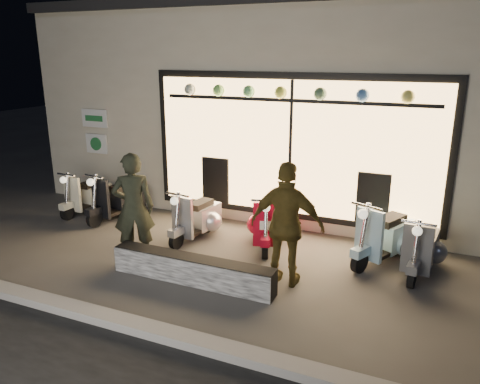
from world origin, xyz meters
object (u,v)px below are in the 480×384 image
(scooter_red, at_px, (267,222))
(man, at_px, (133,208))
(scooter_silver, at_px, (199,217))
(woman, at_px, (287,225))
(graffiti_barrier, at_px, (192,270))

(scooter_red, bearing_deg, man, -156.25)
(scooter_silver, relative_size, scooter_red, 0.99)
(scooter_silver, bearing_deg, woman, -21.93)
(scooter_red, xyz_separation_m, woman, (0.78, -1.33, 0.52))
(scooter_silver, relative_size, man, 0.74)
(graffiti_barrier, xyz_separation_m, scooter_red, (0.46, 1.84, 0.18))
(graffiti_barrier, bearing_deg, scooter_silver, 115.19)
(scooter_red, xyz_separation_m, man, (-1.67, -1.50, 0.50))
(scooter_red, distance_m, man, 2.30)
(graffiti_barrier, xyz_separation_m, scooter_silver, (-0.76, 1.62, 0.17))
(man, bearing_deg, scooter_red, -171.64)
(graffiti_barrier, bearing_deg, man, 164.57)
(graffiti_barrier, relative_size, scooter_red, 1.91)
(graffiti_barrier, height_order, scooter_red, scooter_red)
(scooter_red, distance_m, woman, 1.63)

